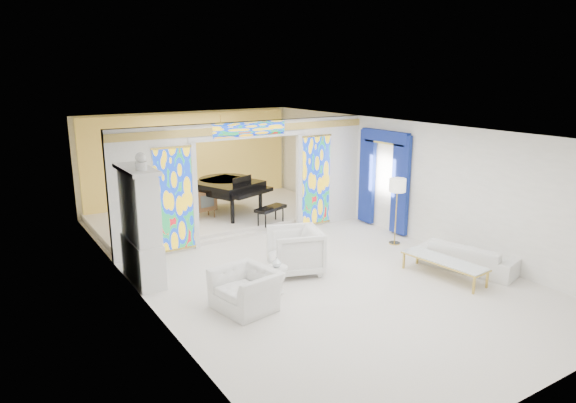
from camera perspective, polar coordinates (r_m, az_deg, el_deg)
floor at (r=11.85m, az=0.34°, el=-6.49°), size 12.00×12.00×0.00m
ceiling at (r=11.15m, az=0.36°, el=8.09°), size 7.00×12.00×0.02m
wall_back at (r=16.67m, az=-10.92°, el=4.66°), size 7.00×0.02×3.00m
wall_front at (r=7.37m, az=26.84°, el=-8.79°), size 7.00×0.02×3.00m
wall_left at (r=10.02m, az=-16.74°, el=-1.98°), size 0.02×12.00×3.00m
wall_right at (r=13.58m, az=12.87°, el=2.42°), size 0.02×12.00×3.00m
partition_wall at (r=13.06m, az=-4.40°, el=2.97°), size 7.00×0.22×3.00m
stained_glass_left at (r=12.24m, az=-12.54°, el=0.21°), size 0.90×0.04×2.40m
stained_glass_right at (r=14.09m, az=3.13°, el=2.35°), size 0.90×0.04×2.40m
stained_glass_transom at (r=12.79m, az=-4.28°, el=8.02°), size 2.00×0.04×0.34m
alcove_platform at (r=15.26m, az=-8.02°, el=-1.52°), size 6.80×3.80×0.18m
gold_curtain_back at (r=16.56m, az=-10.77°, el=4.61°), size 6.70×0.10×2.90m
chandelier at (r=14.79m, az=-7.48°, el=7.72°), size 0.48×0.48×0.30m
blue_drapes at (r=13.99m, az=10.58°, el=3.20°), size 0.14×1.85×2.65m
china_cabinet at (r=10.73m, az=-16.05°, el=-2.70°), size 0.56×1.46×2.72m
armchair_left at (r=9.45m, az=-4.67°, el=-9.72°), size 1.16×1.28×0.73m
armchair_right at (r=10.98m, az=0.79°, el=-5.49°), size 1.35×1.33×0.98m
sofa at (r=11.88m, az=19.40°, el=-5.75°), size 1.31×2.17×0.59m
side_table at (r=10.04m, az=-1.27°, el=-8.27°), size 0.55×0.55×0.54m
vase at (r=9.93m, az=-1.28°, el=-6.74°), size 0.21×0.21×0.20m
coffee_table at (r=11.21m, az=16.96°, el=-6.34°), size 0.75×1.88×0.41m
floor_lamp at (r=12.83m, az=12.05°, el=1.43°), size 0.46×0.46×1.67m
grand_piano at (r=14.97m, az=-6.69°, el=1.73°), size 2.18×3.31×1.18m
tv_console at (r=14.59m, az=-9.40°, el=0.06°), size 0.71×0.53×0.76m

